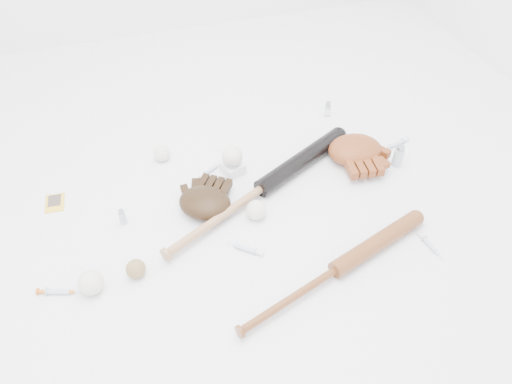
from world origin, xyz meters
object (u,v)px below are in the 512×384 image
object	(u,v)px
bat_dark	(262,188)
pedestal	(233,168)
bat_wood	(336,270)
glove_dark	(205,202)

from	to	relation	value
bat_dark	pedestal	bearing A→B (deg)	87.47
bat_dark	bat_wood	bearing A→B (deg)	-102.45
bat_dark	pedestal	size ratio (longest dim) A/B	12.27
bat_wood	glove_dark	xyz separation A→B (m)	(-0.34, 0.42, 0.01)
bat_dark	glove_dark	bearing A→B (deg)	156.82
bat_wood	pedestal	bearing A→B (deg)	88.82
bat_dark	glove_dark	size ratio (longest dim) A/B	4.21
glove_dark	pedestal	size ratio (longest dim) A/B	2.92
bat_wood	pedestal	world-z (taller)	bat_wood
glove_dark	pedestal	bearing A→B (deg)	83.80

